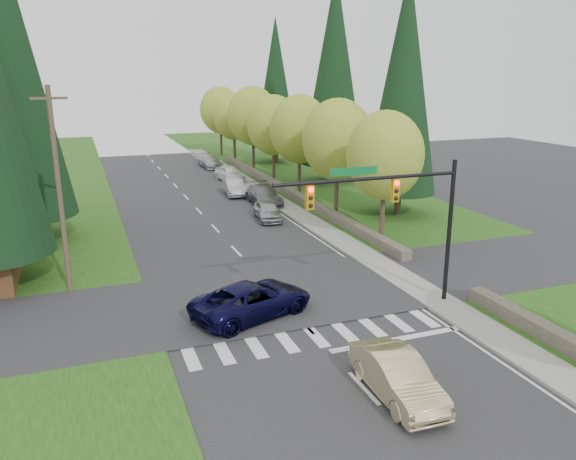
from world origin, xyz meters
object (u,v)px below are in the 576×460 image
parked_car_b (264,195)px  suv_navy (252,300)px  parked_car_a (268,211)px  parked_car_e (211,161)px  parked_car_c (234,187)px  sedan_champagne (397,376)px  parked_car_d (230,173)px

parked_car_b → suv_navy: bearing=-106.0°
parked_car_a → parked_car_e: parked_car_e is taller
parked_car_a → parked_car_c: (0.00, 9.34, 0.03)m
suv_navy → parked_car_b: suv_navy is taller
suv_navy → parked_car_a: suv_navy is taller
sedan_champagne → parked_car_a: (3.40, 23.80, -0.05)m
sedan_champagne → parked_car_e: size_ratio=0.92×
sedan_champagne → suv_navy: bearing=110.6°
parked_car_a → parked_car_e: (1.40, 24.72, 0.02)m
sedan_champagne → parked_car_c: 33.31m
parked_car_d → parked_car_a: bearing=-102.4°
parked_car_a → parked_car_c: size_ratio=0.93×
parked_car_b → parked_car_c: parked_car_b is taller
parked_car_b → parked_car_e: size_ratio=1.09×
sedan_champagne → parked_car_b: (4.80, 28.78, 0.03)m
parked_car_b → parked_car_e: (0.00, 19.74, -0.06)m
parked_car_c → parked_car_d: parked_car_d is taller
suv_navy → parked_car_d: (7.38, 31.75, 0.00)m
parked_car_a → parked_car_c: 9.34m
parked_car_e → parked_car_b: bearing=-93.1°
parked_car_c → parked_car_e: size_ratio=0.90×
sedan_champagne → parked_car_a: 24.04m
suv_navy → parked_car_b: (7.44, 20.90, -0.01)m
suv_navy → parked_car_d: bearing=-32.8°
suv_navy → parked_car_d: 32.60m
sedan_champagne → parked_car_c: size_ratio=1.03×
parked_car_b → parked_car_c: (-1.40, 4.36, -0.05)m
parked_car_e → sedan_champagne: bearing=-98.7°
sedan_champagne → suv_navy: size_ratio=0.80×
parked_car_b → parked_car_a: bearing=-102.1°
sedan_champagne → parked_car_d: (4.74, 39.63, 0.05)m
parked_car_d → suv_navy: bearing=-110.7°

